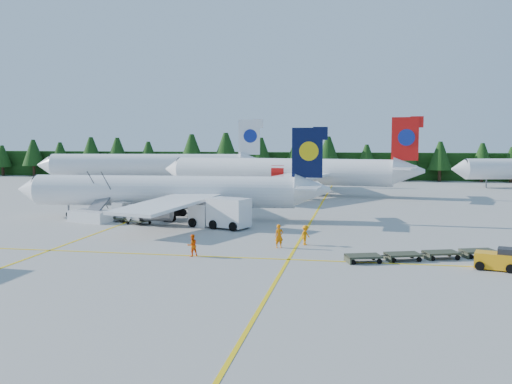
% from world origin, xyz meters
% --- Properties ---
extents(ground, '(320.00, 320.00, 0.00)m').
position_xyz_m(ground, '(0.00, 0.00, 0.00)').
color(ground, '#9E9E99').
rests_on(ground, ground).
extents(taxi_stripe_a, '(0.25, 120.00, 0.01)m').
position_xyz_m(taxi_stripe_a, '(-14.00, 20.00, 0.01)').
color(taxi_stripe_a, yellow).
rests_on(taxi_stripe_a, ground).
extents(taxi_stripe_b, '(0.25, 120.00, 0.01)m').
position_xyz_m(taxi_stripe_b, '(6.00, 20.00, 0.01)').
color(taxi_stripe_b, yellow).
rests_on(taxi_stripe_b, ground).
extents(taxi_stripe_cross, '(80.00, 0.25, 0.01)m').
position_xyz_m(taxi_stripe_cross, '(0.00, -6.00, 0.01)').
color(taxi_stripe_cross, yellow).
rests_on(taxi_stripe_cross, ground).
extents(treeline_hedge, '(220.00, 4.00, 6.00)m').
position_xyz_m(treeline_hedge, '(0.00, 82.00, 3.00)').
color(treeline_hedge, black).
rests_on(treeline_hedge, ground).
extents(airliner_navy, '(35.93, 29.51, 10.44)m').
position_xyz_m(airliner_navy, '(-11.55, 13.44, 3.14)').
color(airliner_navy, white).
rests_on(airliner_navy, ground).
extents(airliner_red, '(42.73, 34.93, 12.47)m').
position_xyz_m(airliner_red, '(-2.18, 44.15, 3.75)').
color(airliner_red, white).
rests_on(airliner_red, ground).
extents(airliner_far_left, '(44.05, 10.11, 12.85)m').
position_xyz_m(airliner_far_left, '(-31.38, 57.54, 4.03)').
color(airliner_far_left, white).
rests_on(airliner_far_left, ground).
extents(airstairs, '(5.28, 7.17, 4.30)m').
position_xyz_m(airstairs, '(-17.96, 10.04, 0.93)').
color(airstairs, white).
rests_on(airstairs, ground).
extents(service_truck, '(6.93, 4.59, 3.15)m').
position_xyz_m(service_truck, '(-3.02, 8.26, 1.56)').
color(service_truck, silver).
rests_on(service_truck, ground).
extents(baggage_tug, '(3.11, 2.22, 1.50)m').
position_xyz_m(baggage_tug, '(20.97, -6.70, 0.74)').
color(baggage_tug, orange).
rests_on(baggage_tug, ground).
extents(dolly_train, '(11.84, 5.93, 0.15)m').
position_xyz_m(dolly_train, '(16.11, -4.13, 0.48)').
color(dolly_train, '#373B2A').
rests_on(dolly_train, ground).
extents(uld_pair, '(5.43, 4.12, 1.81)m').
position_xyz_m(uld_pair, '(-13.48, 9.76, 1.22)').
color(uld_pair, '#373B2A').
rests_on(uld_pair, ground).
extents(crew_a, '(0.86, 0.74, 2.00)m').
position_xyz_m(crew_a, '(4.62, -1.45, 1.00)').
color(crew_a, orange).
rests_on(crew_a, ground).
extents(crew_b, '(1.08, 1.06, 1.75)m').
position_xyz_m(crew_b, '(-1.65, -6.13, 0.87)').
color(crew_b, '#FF5A05').
rests_on(crew_b, ground).
extents(crew_c, '(0.76, 0.86, 1.75)m').
position_xyz_m(crew_c, '(6.71, 0.20, 0.87)').
color(crew_c, orange).
rests_on(crew_c, ground).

